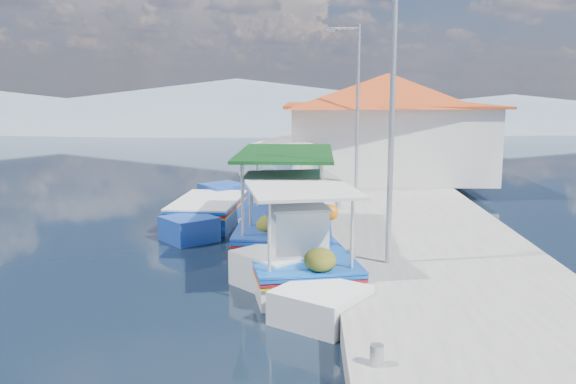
{
  "coord_description": "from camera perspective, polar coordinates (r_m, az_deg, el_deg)",
  "views": [
    {
      "loc": [
        2.83,
        -10.9,
        4.34
      ],
      "look_at": [
        2.25,
        6.41,
        1.3
      ],
      "focal_mm": 37.62,
      "sensor_mm": 36.0,
      "label": 1
    }
  ],
  "objects": [
    {
      "name": "bollards",
      "position": [
        16.6,
        5.22,
        -2.93
      ],
      "size": [
        0.2,
        17.2,
        0.3
      ],
      "color": "#A5A8AD",
      "rests_on": "quay"
    },
    {
      "name": "caique_blue_hull",
      "position": [
        19.65,
        -7.55,
        -1.96
      ],
      "size": [
        2.2,
        6.49,
        1.16
      ],
      "rotation": [
        0.0,
        0.0,
        0.07
      ],
      "color": "#1A41A0",
      "rests_on": "ground"
    },
    {
      "name": "quay",
      "position": [
        17.66,
        11.89,
        -3.66
      ],
      "size": [
        5.0,
        44.0,
        0.5
      ],
      "primitive_type": "cube",
      "color": "#A7A49C",
      "rests_on": "ground"
    },
    {
      "name": "lamp_post_far",
      "position": [
        21.97,
        6.36,
        8.62
      ],
      "size": [
        1.21,
        0.14,
        6.0
      ],
      "color": "#A5A8AD",
      "rests_on": "quay"
    },
    {
      "name": "caique_far",
      "position": [
        24.31,
        0.55,
        0.77
      ],
      "size": [
        3.36,
        6.84,
        2.49
      ],
      "rotation": [
        0.0,
        0.0,
        0.28
      ],
      "color": "white",
      "rests_on": "ground"
    },
    {
      "name": "lamp_post_near",
      "position": [
        13.02,
        9.4,
        7.67
      ],
      "size": [
        1.21,
        0.14,
        6.0
      ],
      "color": "#A5A8AD",
      "rests_on": "quay"
    },
    {
      "name": "ground",
      "position": [
        12.07,
        -12.01,
        -11.35
      ],
      "size": [
        160.0,
        160.0,
        0.0
      ],
      "primitive_type": "plane",
      "color": "black",
      "rests_on": "ground"
    },
    {
      "name": "mountain_ridge",
      "position": [
        67.05,
        5.12,
        7.95
      ],
      "size": [
        171.4,
        96.0,
        5.5
      ],
      "color": "gray",
      "rests_on": "ground"
    },
    {
      "name": "caique_green_canopy",
      "position": [
        16.17,
        -0.22,
        -4.0
      ],
      "size": [
        2.46,
        7.93,
        2.96
      ],
      "rotation": [
        0.0,
        0.0,
        0.01
      ],
      "color": "white",
      "rests_on": "ground"
    },
    {
      "name": "harbor_building",
      "position": [
        26.17,
        9.35,
        6.39
      ],
      "size": [
        10.49,
        10.49,
        4.4
      ],
      "color": "silver",
      "rests_on": "quay"
    },
    {
      "name": "main_caique",
      "position": [
        13.94,
        0.77,
        -6.15
      ],
      "size": [
        3.14,
        7.35,
        2.47
      ],
      "rotation": [
        0.0,
        0.0,
        -0.2
      ],
      "color": "white",
      "rests_on": "ground"
    }
  ]
}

